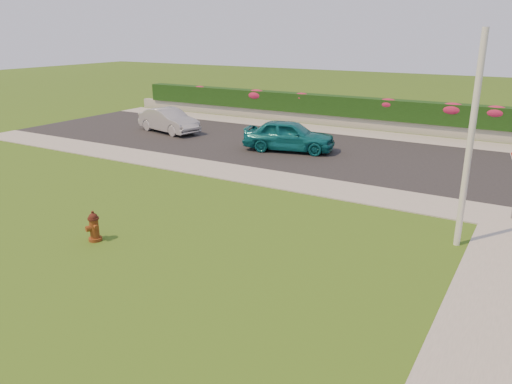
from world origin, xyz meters
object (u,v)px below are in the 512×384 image
Objects in this scene: fire_hydrant at (94,227)px; sedan_teal at (289,135)px; sedan_silver at (169,120)px; utility_pole at (470,143)px.

sedan_teal reaches higher than fire_hydrant.
sedan_teal reaches higher than sedan_silver.
sedan_teal is at bearing 114.02° from fire_hydrant.
fire_hydrant is at bearing -151.01° from utility_pole.
sedan_silver reaches higher than fire_hydrant.
sedan_teal is 0.77× the size of utility_pole.
utility_pole is at bearing -143.73° from sedan_teal.
sedan_teal is (-0.22, 11.69, 0.35)m from fire_hydrant.
sedan_silver is at bearing 71.88° from sedan_teal.
fire_hydrant is 0.20× the size of sedan_teal.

